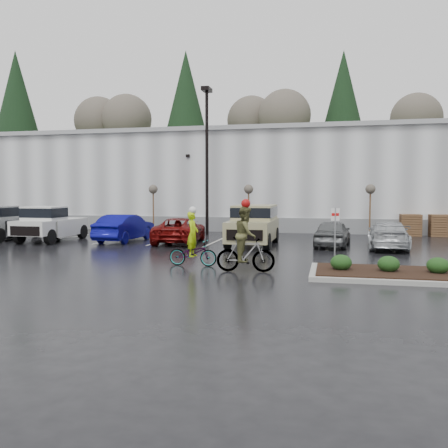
% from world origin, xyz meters
% --- Properties ---
extents(ground, '(120.00, 120.00, 0.00)m').
position_xyz_m(ground, '(0.00, 0.00, 0.00)').
color(ground, black).
rests_on(ground, ground).
extents(warehouse, '(60.50, 15.50, 7.20)m').
position_xyz_m(warehouse, '(0.00, 21.99, 3.65)').
color(warehouse, '#A1A3A6').
rests_on(warehouse, ground).
extents(wooded_ridge, '(80.00, 25.00, 6.00)m').
position_xyz_m(wooded_ridge, '(0.00, 45.00, 3.00)').
color(wooded_ridge, '#2E431B').
rests_on(wooded_ridge, ground).
extents(lamppost, '(0.50, 1.00, 9.22)m').
position_xyz_m(lamppost, '(-4.00, 12.00, 5.69)').
color(lamppost, black).
rests_on(lamppost, ground).
extents(sapling_west, '(0.60, 0.60, 3.20)m').
position_xyz_m(sapling_west, '(-8.00, 13.00, 2.73)').
color(sapling_west, brown).
rests_on(sapling_west, ground).
extents(sapling_mid, '(0.60, 0.60, 3.20)m').
position_xyz_m(sapling_mid, '(-1.50, 13.00, 2.73)').
color(sapling_mid, brown).
rests_on(sapling_mid, ground).
extents(sapling_east, '(0.60, 0.60, 3.20)m').
position_xyz_m(sapling_east, '(6.00, 13.00, 2.73)').
color(sapling_east, brown).
rests_on(sapling_east, ground).
extents(pallet_stack_a, '(1.20, 1.20, 1.35)m').
position_xyz_m(pallet_stack_a, '(8.50, 14.00, 0.68)').
color(pallet_stack_a, brown).
rests_on(pallet_stack_a, ground).
extents(pallet_stack_b, '(1.20, 1.20, 1.35)m').
position_xyz_m(pallet_stack_b, '(10.20, 14.00, 0.68)').
color(pallet_stack_b, brown).
rests_on(pallet_stack_b, ground).
extents(curb_island, '(8.00, 3.00, 0.15)m').
position_xyz_m(curb_island, '(7.00, -1.00, 0.07)').
color(curb_island, gray).
rests_on(curb_island, ground).
extents(mulch_bed, '(7.60, 2.60, 0.04)m').
position_xyz_m(mulch_bed, '(7.00, -1.00, 0.17)').
color(mulch_bed, black).
rests_on(mulch_bed, curb_island).
extents(shrub_a, '(0.70, 0.70, 0.52)m').
position_xyz_m(shrub_a, '(4.00, -1.00, 0.41)').
color(shrub_a, black).
rests_on(shrub_a, curb_island).
extents(shrub_b, '(0.70, 0.70, 0.52)m').
position_xyz_m(shrub_b, '(5.50, -1.00, 0.41)').
color(shrub_b, black).
rests_on(shrub_b, curb_island).
extents(shrub_c, '(0.70, 0.70, 0.52)m').
position_xyz_m(shrub_c, '(7.00, -1.00, 0.41)').
color(shrub_c, black).
rests_on(shrub_c, curb_island).
extents(fire_lane_sign, '(0.30, 0.05, 2.20)m').
position_xyz_m(fire_lane_sign, '(3.80, 0.20, 1.41)').
color(fire_lane_sign, gray).
rests_on(fire_lane_sign, ground).
extents(pickup_silver, '(2.10, 5.20, 1.96)m').
position_xyz_m(pickup_silver, '(-14.56, 6.70, 0.98)').
color(pickup_silver, '#94989B').
rests_on(pickup_silver, ground).
extents(pickup_white, '(2.10, 5.20, 1.96)m').
position_xyz_m(pickup_white, '(-11.48, 6.67, 0.98)').
color(pickup_white, silver).
rests_on(pickup_white, ground).
extents(car_blue, '(1.85, 4.63, 1.50)m').
position_xyz_m(car_blue, '(-7.45, 7.22, 0.75)').
color(car_blue, '#0B0B7C').
rests_on(car_blue, ground).
extents(car_red, '(2.77, 5.08, 1.35)m').
position_xyz_m(car_red, '(-4.25, 7.15, 0.67)').
color(car_red, '#660A09').
rests_on(car_red, ground).
extents(suv_tan, '(2.20, 5.10, 2.06)m').
position_xyz_m(suv_tan, '(-0.22, 6.88, 1.03)').
color(suv_tan, '#999267').
rests_on(suv_tan, ground).
extents(car_grey, '(2.01, 4.10, 1.34)m').
position_xyz_m(car_grey, '(3.76, 7.15, 0.67)').
color(car_grey, '#5B5E60').
rests_on(car_grey, ground).
extents(car_far_silver, '(2.16, 4.70, 1.33)m').
position_xyz_m(car_far_silver, '(6.38, 6.85, 0.67)').
color(car_far_silver, '#B7BCBF').
rests_on(car_far_silver, ground).
extents(cyclist_hivis, '(1.82, 0.64, 2.21)m').
position_xyz_m(cyclist_hivis, '(-1.35, -0.24, 0.69)').
color(cyclist_hivis, '#3F3F44').
rests_on(cyclist_hivis, ground).
extents(cyclist_olive, '(1.98, 0.97, 2.51)m').
position_xyz_m(cyclist_olive, '(0.80, -1.14, 0.91)').
color(cyclist_olive, '#3F3F44').
rests_on(cyclist_olive, ground).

